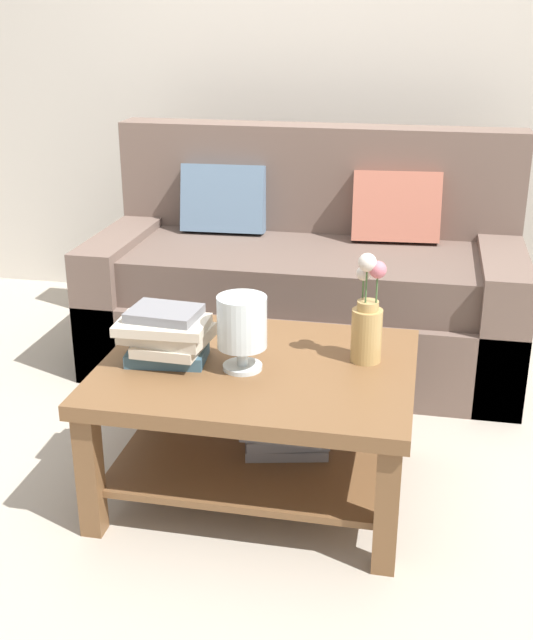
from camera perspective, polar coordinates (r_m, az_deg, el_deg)
The scene contains 7 objects.
ground_plane at distance 3.21m, azimuth -0.58°, elevation -8.03°, with size 10.00×10.00×0.00m, color #ADA393.
back_wall at distance 4.43m, azimuth 4.05°, elevation 18.37°, with size 6.40×0.12×2.70m, color beige.
couch at distance 3.78m, azimuth 2.92°, elevation 2.58°, with size 1.93×0.90×1.06m.
coffee_table at distance 2.72m, azimuth -0.47°, elevation -5.82°, with size 1.03×0.82×0.47m.
book_stack_main at distance 2.66m, azimuth -7.15°, elevation -1.11°, with size 0.31×0.23×0.18m.
glass_hurricane_vase at distance 2.56m, azimuth -1.74°, elevation -0.37°, with size 0.16×0.16×0.25m.
flower_pitcher at distance 2.65m, azimuth 7.18°, elevation -0.01°, with size 0.11×0.11×0.38m.
Camera 1 is at (0.59, -2.74, 1.58)m, focal length 44.98 mm.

